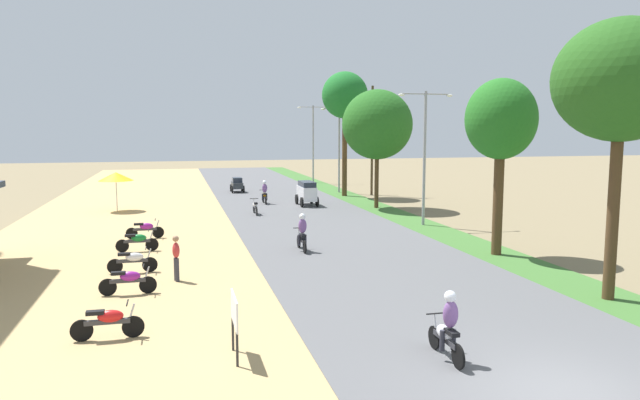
{
  "coord_description": "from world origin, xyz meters",
  "views": [
    {
      "loc": [
        -7.51,
        -9.7,
        5.38
      ],
      "look_at": [
        -0.39,
        18.97,
        1.77
      ],
      "focal_mm": 32.91,
      "sensor_mm": 36.0,
      "label": 1
    }
  ],
  "objects_px": {
    "streetlamp_mid": "(339,143)",
    "median_tree_third": "(377,125)",
    "parked_motorbike_fourth": "(138,240)",
    "motorbike_ahead_fourth": "(264,193)",
    "pedestrian_on_shoulder": "(176,256)",
    "streetlamp_near": "(425,148)",
    "parked_motorbike_nearest": "(108,320)",
    "parked_motorbike_third": "(133,260)",
    "parked_motorbike_fifth": "(145,229)",
    "median_tree_fourth": "(345,96)",
    "car_hatchback_charcoal": "(237,184)",
    "motorbike_ahead_second": "(302,233)",
    "street_signboard": "(234,315)",
    "car_van_white": "(307,192)",
    "median_tree_second": "(501,121)",
    "motorbike_ahead_third": "(255,206)",
    "vendor_umbrella": "(116,176)",
    "median_tree_nearest": "(621,82)",
    "utility_pole_near": "(372,139)",
    "streetlamp_far": "(313,138)",
    "parked_motorbike_second": "(129,280)",
    "motorbike_foreground_rider": "(447,327)"
  },
  "relations": [
    {
      "from": "utility_pole_near",
      "to": "motorbike_ahead_second",
      "type": "distance_m",
      "value": 23.17
    },
    {
      "from": "parked_motorbike_nearest",
      "to": "motorbike_ahead_second",
      "type": "relative_size",
      "value": 1.0
    },
    {
      "from": "streetlamp_far",
      "to": "median_tree_second",
      "type": "bearing_deg",
      "value": -90.22
    },
    {
      "from": "parked_motorbike_second",
      "to": "streetlamp_near",
      "type": "relative_size",
      "value": 0.25
    },
    {
      "from": "median_tree_second",
      "to": "median_tree_nearest",
      "type": "bearing_deg",
      "value": -90.52
    },
    {
      "from": "parked_motorbike_nearest",
      "to": "parked_motorbike_third",
      "type": "relative_size",
      "value": 1.0
    },
    {
      "from": "vendor_umbrella",
      "to": "median_tree_second",
      "type": "bearing_deg",
      "value": -46.46
    },
    {
      "from": "pedestrian_on_shoulder",
      "to": "motorbike_ahead_second",
      "type": "distance_m",
      "value": 6.58
    },
    {
      "from": "car_van_white",
      "to": "pedestrian_on_shoulder",
      "type": "bearing_deg",
      "value": -115.42
    },
    {
      "from": "parked_motorbike_nearest",
      "to": "motorbike_ahead_third",
      "type": "relative_size",
      "value": 1.0
    },
    {
      "from": "median_tree_third",
      "to": "median_tree_fourth",
      "type": "height_order",
      "value": "median_tree_fourth"
    },
    {
      "from": "streetlamp_near",
      "to": "parked_motorbike_nearest",
      "type": "bearing_deg",
      "value": -135.84
    },
    {
      "from": "streetlamp_near",
      "to": "motorbike_foreground_rider",
      "type": "distance_m",
      "value": 19.68
    },
    {
      "from": "median_tree_nearest",
      "to": "motorbike_ahead_fourth",
      "type": "relative_size",
      "value": 4.79
    },
    {
      "from": "parked_motorbike_fifth",
      "to": "car_hatchback_charcoal",
      "type": "height_order",
      "value": "car_hatchback_charcoal"
    },
    {
      "from": "median_tree_third",
      "to": "street_signboard",
      "type": "bearing_deg",
      "value": -116.42
    },
    {
      "from": "street_signboard",
      "to": "car_van_white",
      "type": "xyz_separation_m",
      "value": [
        7.57,
        26.13,
        -0.08
      ]
    },
    {
      "from": "median_tree_third",
      "to": "vendor_umbrella",
      "type": "bearing_deg",
      "value": 171.29
    },
    {
      "from": "parked_motorbike_fifth",
      "to": "car_hatchback_charcoal",
      "type": "xyz_separation_m",
      "value": [
        6.49,
        19.79,
        0.19
      ]
    },
    {
      "from": "median_tree_nearest",
      "to": "car_van_white",
      "type": "xyz_separation_m",
      "value": [
        -4.3,
        24.13,
        -5.76
      ]
    },
    {
      "from": "car_hatchback_charcoal",
      "to": "parked_motorbike_fifth",
      "type": "bearing_deg",
      "value": -108.16
    },
    {
      "from": "pedestrian_on_shoulder",
      "to": "motorbike_foreground_rider",
      "type": "bearing_deg",
      "value": -55.59
    },
    {
      "from": "utility_pole_near",
      "to": "car_hatchback_charcoal",
      "type": "xyz_separation_m",
      "value": [
        -10.48,
        4.07,
        -3.83
      ]
    },
    {
      "from": "motorbike_ahead_second",
      "to": "street_signboard",
      "type": "bearing_deg",
      "value": -109.59
    },
    {
      "from": "street_signboard",
      "to": "car_hatchback_charcoal",
      "type": "xyz_separation_m",
      "value": [
        3.77,
        35.88,
        -0.36
      ]
    },
    {
      "from": "car_van_white",
      "to": "motorbike_foreground_rider",
      "type": "distance_m",
      "value": 27.58
    },
    {
      "from": "parked_motorbike_fourth",
      "to": "median_tree_nearest",
      "type": "height_order",
      "value": "median_tree_nearest"
    },
    {
      "from": "car_hatchback_charcoal",
      "to": "motorbike_ahead_fourth",
      "type": "xyz_separation_m",
      "value": [
        1.1,
        -8.08,
        0.11
      ]
    },
    {
      "from": "parked_motorbike_fourth",
      "to": "motorbike_ahead_fourth",
      "type": "distance_m",
      "value": 16.72
    },
    {
      "from": "median_tree_nearest",
      "to": "streetlamp_far",
      "type": "xyz_separation_m",
      "value": [
        0.19,
        41.26,
        -2.35
      ]
    },
    {
      "from": "parked_motorbike_nearest",
      "to": "parked_motorbike_third",
      "type": "xyz_separation_m",
      "value": [
        0.14,
        7.06,
        0.0
      ]
    },
    {
      "from": "utility_pole_near",
      "to": "parked_motorbike_second",
      "type": "bearing_deg",
      "value": -123.57
    },
    {
      "from": "street_signboard",
      "to": "motorbike_foreground_rider",
      "type": "xyz_separation_m",
      "value": [
        4.73,
        -1.3,
        -0.25
      ]
    },
    {
      "from": "parked_motorbike_nearest",
      "to": "streetlamp_near",
      "type": "height_order",
      "value": "streetlamp_near"
    },
    {
      "from": "motorbike_ahead_third",
      "to": "motorbike_ahead_fourth",
      "type": "relative_size",
      "value": 1.0
    },
    {
      "from": "motorbike_ahead_second",
      "to": "parked_motorbike_nearest",
      "type": "bearing_deg",
      "value": -126.97
    },
    {
      "from": "parked_motorbike_fourth",
      "to": "median_tree_third",
      "type": "height_order",
      "value": "median_tree_third"
    },
    {
      "from": "parked_motorbike_nearest",
      "to": "parked_motorbike_second",
      "type": "distance_m",
      "value": 4.12
    },
    {
      "from": "motorbike_ahead_third",
      "to": "motorbike_ahead_fourth",
      "type": "height_order",
      "value": "motorbike_ahead_fourth"
    },
    {
      "from": "motorbike_ahead_second",
      "to": "motorbike_ahead_third",
      "type": "height_order",
      "value": "motorbike_ahead_second"
    },
    {
      "from": "parked_motorbike_fourth",
      "to": "pedestrian_on_shoulder",
      "type": "height_order",
      "value": "pedestrian_on_shoulder"
    },
    {
      "from": "median_tree_fourth",
      "to": "motorbike_ahead_second",
      "type": "bearing_deg",
      "value": -111.26
    },
    {
      "from": "parked_motorbike_third",
      "to": "motorbike_foreground_rider",
      "type": "bearing_deg",
      "value": -53.87
    },
    {
      "from": "median_tree_nearest",
      "to": "parked_motorbike_nearest",
      "type": "bearing_deg",
      "value": 179.95
    },
    {
      "from": "parked_motorbike_fifth",
      "to": "median_tree_fourth",
      "type": "relative_size",
      "value": 0.19
    },
    {
      "from": "vendor_umbrella",
      "to": "parked_motorbike_nearest",
      "type": "bearing_deg",
      "value": -85.4
    },
    {
      "from": "streetlamp_mid",
      "to": "median_tree_third",
      "type": "bearing_deg",
      "value": -90.99
    },
    {
      "from": "pedestrian_on_shoulder",
      "to": "median_tree_second",
      "type": "height_order",
      "value": "median_tree_second"
    },
    {
      "from": "pedestrian_on_shoulder",
      "to": "streetlamp_near",
      "type": "bearing_deg",
      "value": 34.39
    },
    {
      "from": "parked_motorbike_second",
      "to": "pedestrian_on_shoulder",
      "type": "bearing_deg",
      "value": 42.28
    }
  ]
}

